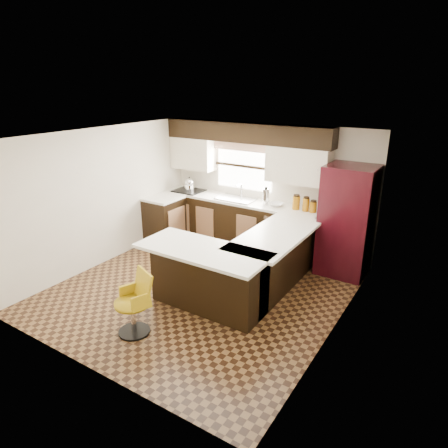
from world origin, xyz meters
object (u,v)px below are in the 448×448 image
Objects in this scene: refrigerator at (347,221)px; bar_chair at (132,304)px; peninsula_long at (271,262)px; peninsula_return at (208,279)px.

refrigerator is 3.73m from bar_chair.
peninsula_long is 2.31× the size of bar_chair.
peninsula_long reaches higher than bar_chair.
peninsula_return is 0.89× the size of refrigerator.
bar_chair is at bearing -115.68° from peninsula_long.
peninsula_long is at bearing 86.76° from bar_chair.
refrigerator reaches higher than bar_chair.
peninsula_long is at bearing -122.83° from refrigerator.
peninsula_long is 2.26m from bar_chair.
peninsula_long is 1.18× the size of peninsula_return.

